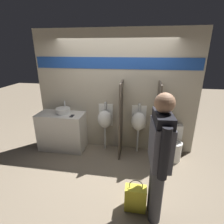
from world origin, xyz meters
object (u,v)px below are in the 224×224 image
Objects in this scene: urinal_far at (139,121)px; person_in_vest at (160,152)px; cell_phone at (72,116)px; shopping_bag at (135,198)px; toilet at (173,145)px; urinal_near_counter at (105,119)px; sink_basin at (63,111)px.

person_in_vest is at bearing -80.48° from urinal_far.
shopping_bag is at bearing -42.90° from cell_phone.
cell_phone reaches higher than toilet.
person_in_vest reaches higher than shopping_bag.
urinal_near_counter is 2.17× the size of shopping_bag.
cell_phone is 0.16× the size of toilet.
cell_phone is at bearing -170.72° from urinal_far.
urinal_far is at bearing 5.67° from person_in_vest.
sink_basin reaches higher than shopping_bag.
urinal_near_counter is at bearing 180.00° from urinal_far.
toilet is at bearing 62.68° from shopping_bag.
person_in_vest is at bearing -12.13° from shopping_bag.
toilet is (2.23, 0.09, -0.57)m from cell_phone.
shopping_bag is (0.78, -1.61, -0.56)m from urinal_near_counter.
cell_phone is 2.13m from shopping_bag.
person_in_vest reaches higher than cell_phone.
sink_basin and urinal_near_counter have the same top height.
sink_basin is at bearing 47.89° from person_in_vest.
toilet reaches higher than shopping_bag.
cell_phone is 1.49m from urinal_far.
urinal_near_counter is at bearing 28.25° from person_in_vest.
urinal_near_counter reaches higher than toilet.
urinal_far is (1.73, 0.08, -0.18)m from sink_basin.
person_in_vest reaches higher than urinal_near_counter.
cell_phone is at bearing -161.05° from urinal_near_counter.
toilet is (2.50, -0.07, -0.63)m from sink_basin.
cell_phone is 0.12× the size of urinal_far.
toilet is at bearing -5.62° from urinal_near_counter.
person_in_vest reaches higher than urinal_far.
shopping_bag is (0.01, -1.61, -0.56)m from urinal_far.
urinal_near_counter is at bearing 115.81° from shopping_bag.
sink_basin is 2.32× the size of cell_phone.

